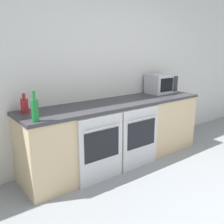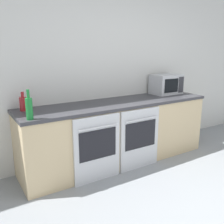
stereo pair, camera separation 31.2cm
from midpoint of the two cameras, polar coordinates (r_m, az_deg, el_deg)
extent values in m
cube|color=silver|center=(3.68, -4.66, 9.65)|extent=(10.00, 0.06, 2.60)
cube|color=#D1B789|center=(3.57, -1.24, -4.90)|extent=(2.74, 0.66, 0.84)
cube|color=#38383D|center=(3.46, -1.28, 2.02)|extent=(2.77, 0.68, 0.04)
cube|color=silver|center=(3.04, -5.41, -8.62)|extent=(0.62, 0.03, 0.83)
cube|color=black|center=(3.00, -5.25, -7.56)|extent=(0.50, 0.01, 0.37)
cylinder|color=silver|center=(2.91, -5.12, -3.70)|extent=(0.51, 0.02, 0.02)
cube|color=silver|center=(3.40, 3.93, -6.05)|extent=(0.62, 0.03, 0.83)
cube|color=black|center=(3.36, 4.15, -5.08)|extent=(0.50, 0.01, 0.37)
cylinder|color=silver|center=(3.28, 4.47, -1.59)|extent=(0.51, 0.02, 0.02)
cube|color=#B7BABF|center=(4.18, 9.01, 6.43)|extent=(0.47, 0.32, 0.31)
cube|color=black|center=(4.04, 10.27, 6.11)|extent=(0.28, 0.01, 0.21)
cube|color=#2D2D33|center=(4.20, 12.25, 6.31)|extent=(0.10, 0.01, 0.25)
cylinder|color=#19722D|center=(2.65, -20.46, 0.26)|extent=(0.07, 0.07, 0.23)
cylinder|color=#19722D|center=(2.61, -20.76, 3.60)|extent=(0.03, 0.03, 0.09)
cylinder|color=maroon|center=(3.06, -22.18, 1.29)|extent=(0.08, 0.08, 0.16)
cylinder|color=maroon|center=(3.04, -22.38, 3.37)|extent=(0.04, 0.04, 0.06)
camera|label=1|loc=(0.16, -92.61, -0.66)|focal=40.00mm
camera|label=2|loc=(0.16, 87.39, 0.66)|focal=40.00mm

